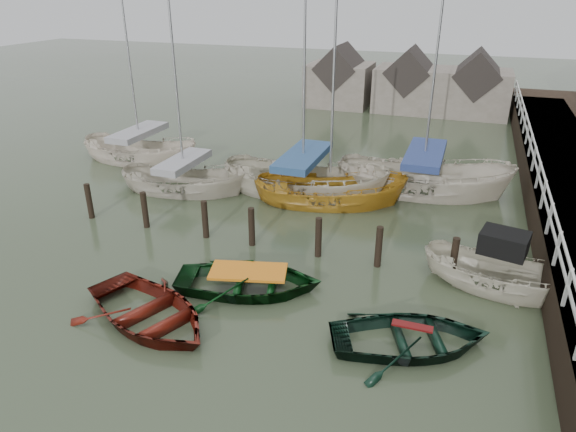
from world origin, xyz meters
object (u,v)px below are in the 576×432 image
at_px(rowboat_red, 150,322).
at_px(sailboat_e, 142,160).
at_px(sailboat_a, 185,190).
at_px(sailboat_b, 303,193).
at_px(rowboat_green, 249,290).
at_px(sailboat_d, 421,191).
at_px(motorboat, 496,287).
at_px(rowboat_dkgreen, 410,347).
at_px(sailboat_c, 329,202).

height_order(rowboat_red, sailboat_e, sailboat_e).
relative_size(sailboat_a, sailboat_e, 0.99).
relative_size(sailboat_b, sailboat_e, 1.19).
bearing_deg(rowboat_green, sailboat_a, 27.73).
relative_size(rowboat_green, sailboat_a, 0.40).
bearing_deg(sailboat_d, sailboat_e, 88.69).
xyz_separation_m(rowboat_red, motorboat, (8.84, 4.84, 0.09)).
height_order(rowboat_red, rowboat_dkgreen, rowboat_red).
bearing_deg(motorboat, sailboat_a, 85.66).
relative_size(rowboat_red, sailboat_d, 0.34).
height_order(sailboat_a, sailboat_d, sailboat_d).
relative_size(motorboat, sailboat_a, 0.44).
relative_size(motorboat, sailboat_d, 0.37).
relative_size(sailboat_a, sailboat_d, 0.84).
distance_m(rowboat_red, motorboat, 10.08).
height_order(rowboat_red, motorboat, motorboat).
relative_size(rowboat_green, sailboat_d, 0.33).
height_order(rowboat_green, motorboat, motorboat).
distance_m(sailboat_c, sailboat_d, 4.28).
xyz_separation_m(rowboat_dkgreen, sailboat_c, (-4.40, 8.33, 0.01)).
relative_size(rowboat_red, sailboat_b, 0.34).
distance_m(rowboat_green, rowboat_dkgreen, 4.99).
relative_size(rowboat_red, motorboat, 0.92).
height_order(sailboat_b, sailboat_d, sailboat_b).
bearing_deg(rowboat_green, sailboat_c, -18.38).
height_order(rowboat_dkgreen, sailboat_b, sailboat_b).
bearing_deg(sailboat_c, sailboat_e, 65.57).
xyz_separation_m(rowboat_dkgreen, motorboat, (2.07, 3.53, 0.09)).
bearing_deg(sailboat_d, sailboat_b, 108.93).
bearing_deg(rowboat_red, sailboat_c, 9.44).
relative_size(rowboat_dkgreen, sailboat_d, 0.31).
relative_size(motorboat, sailboat_c, 0.46).
distance_m(sailboat_a, sailboat_d, 10.36).
relative_size(sailboat_a, sailboat_b, 0.83).
relative_size(rowboat_dkgreen, motorboat, 0.84).
bearing_deg(motorboat, rowboat_red, 131.43).
bearing_deg(sailboat_b, motorboat, -123.20).
distance_m(rowboat_dkgreen, sailboat_e, 18.19).
height_order(rowboat_green, rowboat_dkgreen, rowboat_green).
xyz_separation_m(rowboat_red, sailboat_d, (5.85, 12.14, 0.06)).
height_order(rowboat_green, sailboat_c, sailboat_c).
bearing_deg(rowboat_green, motorboat, -84.96).
relative_size(rowboat_green, sailboat_c, 0.42).
relative_size(rowboat_dkgreen, sailboat_a, 0.37).
distance_m(rowboat_dkgreen, sailboat_b, 10.57).
xyz_separation_m(sailboat_b, sailboat_c, (1.34, -0.55, -0.05)).
xyz_separation_m(sailboat_a, sailboat_c, (6.32, 0.87, -0.06)).
distance_m(motorboat, sailboat_e, 18.34).
height_order(motorboat, sailboat_b, sailboat_b).
xyz_separation_m(sailboat_a, sailboat_e, (-4.23, 2.91, -0.01)).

